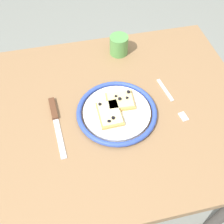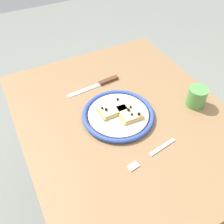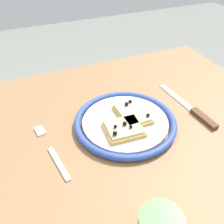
# 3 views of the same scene
# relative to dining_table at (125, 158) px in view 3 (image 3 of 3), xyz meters

# --- Properties ---
(dining_table) EXTENTS (0.93, 0.77, 0.74)m
(dining_table) POSITION_rel_dining_table_xyz_m (0.00, 0.00, 0.00)
(dining_table) COLOR #936D47
(dining_table) RESTS_ON ground_plane
(plate) EXTENTS (0.27, 0.27, 0.02)m
(plate) POSITION_rel_dining_table_xyz_m (0.01, 0.02, 0.11)
(plate) COLOR white
(plate) RESTS_ON dining_table
(pizza_slice_near) EXTENTS (0.10, 0.09, 0.03)m
(pizza_slice_near) POSITION_rel_dining_table_xyz_m (-0.01, -0.01, 0.13)
(pizza_slice_near) COLOR gold
(pizza_slice_near) RESTS_ON plate
(pizza_slice_far) EXTENTS (0.08, 0.11, 0.03)m
(pizza_slice_far) POSITION_rel_dining_table_xyz_m (0.03, 0.04, 0.13)
(pizza_slice_far) COLOR tan
(pizza_slice_far) RESTS_ON plate
(knife) EXTENTS (0.04, 0.24, 0.01)m
(knife) POSITION_rel_dining_table_xyz_m (0.21, -0.01, 0.11)
(knife) COLOR silver
(knife) RESTS_ON dining_table
(fork) EXTENTS (0.05, 0.20, 0.00)m
(fork) POSITION_rel_dining_table_xyz_m (-0.20, 0.01, 0.11)
(fork) COLOR silver
(fork) RESTS_ON dining_table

